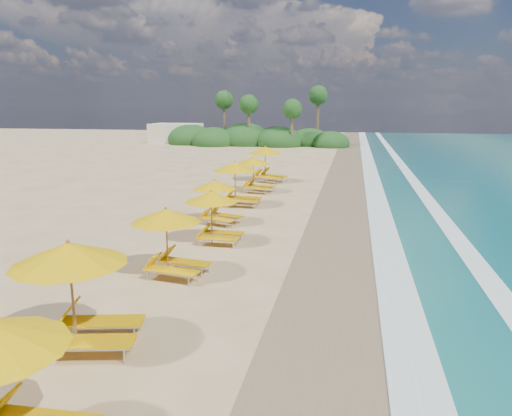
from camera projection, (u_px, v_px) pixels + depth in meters
name	position (u px, v px, depth m)	size (l,w,h in m)	color
ground	(256.00, 235.00, 20.77)	(160.00, 160.00, 0.00)	#D8B27E
wet_sand	(349.00, 240.00, 19.98)	(4.00, 160.00, 0.01)	#85704F
surf_foam	(416.00, 243.00, 19.45)	(4.00, 160.00, 0.01)	white
station_0	(4.00, 383.00, 7.32)	(2.72, 2.52, 2.46)	olive
station_1	(81.00, 288.00, 10.83)	(3.24, 3.13, 2.64)	olive
station_2	(172.00, 238.00, 15.54)	(2.76, 2.63, 2.33)	olive
station_3	(216.00, 214.00, 19.28)	(2.38, 2.20, 2.20)	olive
station_4	(218.00, 199.00, 22.48)	(2.70, 2.64, 2.14)	olive
station_5	(238.00, 181.00, 26.43)	(2.70, 2.49, 2.52)	olive
station_6	(256.00, 172.00, 30.51)	(2.84, 2.73, 2.34)	olive
station_7	(268.00, 162.00, 34.70)	(3.42, 3.38, 2.65)	olive
treeline	(252.00, 138.00, 66.06)	(25.80, 8.80, 9.74)	#163D14
beach_building	(176.00, 133.00, 70.72)	(7.00, 5.00, 2.80)	beige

